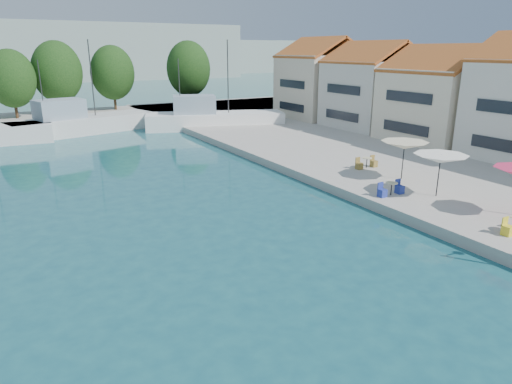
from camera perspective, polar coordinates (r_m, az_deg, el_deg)
quay_right at (r=43.16m, az=22.96°, el=4.70°), size 32.00×92.00×0.60m
quay_far at (r=63.04m, az=-26.29°, el=7.91°), size 90.00×16.00×0.60m
hill_east at (r=182.88m, az=-13.92°, el=16.07°), size 140.00×40.00×12.00m
building_04 at (r=45.88m, az=22.24°, el=11.46°), size 9.00×8.80×9.20m
building_05 at (r=51.91m, az=14.35°, el=13.01°), size 8.40×8.80×9.70m
building_06 at (r=58.71m, az=8.13°, el=14.05°), size 9.00×8.80×10.20m
trawler_03 at (r=53.43m, az=-21.23°, el=7.96°), size 15.93×7.73×10.20m
trawler_04 at (r=53.44m, az=-5.56°, el=9.05°), size 16.08×9.08×10.20m
tree_05 at (r=64.05m, az=-28.26°, el=12.37°), size 5.59×5.59×8.28m
tree_06 at (r=66.25m, az=-23.61°, el=13.60°), size 6.29×6.29×9.31m
tree_07 at (r=68.14m, az=-17.50°, el=14.03°), size 5.92×5.92×8.77m
tree_08 at (r=69.85m, az=-8.43°, el=15.00°), size 6.37×6.37×9.43m
umbrella_white at (r=28.06m, az=22.07°, el=3.87°), size 3.07×3.07×2.48m
umbrella_cream at (r=31.14m, az=18.07°, el=5.58°), size 3.04×3.04×2.50m
cafe_table_02 at (r=27.83m, az=16.54°, el=0.19°), size 1.82×0.70×0.76m
cafe_table_03 at (r=33.79m, az=13.66°, el=3.41°), size 1.82×0.70×0.76m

